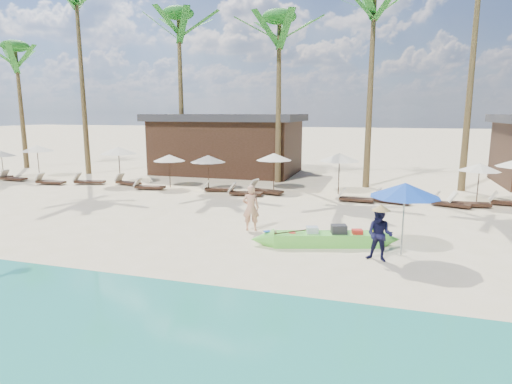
% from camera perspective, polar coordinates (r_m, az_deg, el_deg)
% --- Properties ---
extents(ground, '(240.00, 240.00, 0.00)m').
position_cam_1_polar(ground, '(13.27, 2.19, -8.84)').
color(ground, beige).
rests_on(ground, ground).
extents(wet_sand_strip, '(240.00, 4.50, 0.01)m').
position_cam_1_polar(wet_sand_strip, '(8.94, -6.39, -19.01)').
color(wet_sand_strip, tan).
rests_on(wet_sand_strip, ground).
extents(green_canoe, '(5.47, 1.95, 0.71)m').
position_cam_1_polar(green_canoe, '(14.63, 9.23, -6.14)').
color(green_canoe, '#60D942').
rests_on(green_canoe, ground).
extents(tourist, '(0.72, 0.57, 1.74)m').
position_cam_1_polar(tourist, '(16.12, -0.69, -2.12)').
color(tourist, tan).
rests_on(tourist, ground).
extents(vendor_green, '(0.91, 0.78, 1.62)m').
position_cam_1_polar(vendor_green, '(13.34, 16.16, -5.51)').
color(vendor_green, black).
rests_on(vendor_green, ground).
extents(blue_umbrella, '(2.13, 2.13, 2.30)m').
position_cam_1_polar(blue_umbrella, '(13.85, 19.26, 0.26)').
color(blue_umbrella, '#99999E').
rests_on(blue_umbrella, ground).
extents(resort_parasol_0, '(1.81, 1.81, 1.86)m').
position_cam_1_polar(resort_parasol_0, '(33.68, -30.84, 4.41)').
color(resort_parasol_0, '#372016').
rests_on(resort_parasol_0, ground).
extents(resort_parasol_1, '(2.16, 2.16, 2.22)m').
position_cam_1_polar(resort_parasol_1, '(32.95, -27.18, 5.21)').
color(resort_parasol_1, '#372016').
rests_on(resort_parasol_1, ground).
extents(lounger_1_left, '(1.86, 0.61, 0.63)m').
position_cam_1_polar(lounger_1_left, '(32.24, -29.76, 1.67)').
color(lounger_1_left, '#372016').
rests_on(lounger_1_left, ground).
extents(lounger_1_right, '(1.92, 0.71, 0.64)m').
position_cam_1_polar(lounger_1_right, '(29.51, -25.88, 1.32)').
color(lounger_1_right, '#372016').
rests_on(lounger_1_right, ground).
extents(resort_parasol_2, '(2.26, 2.26, 2.33)m').
position_cam_1_polar(resort_parasol_2, '(27.97, -17.86, 5.31)').
color(resort_parasol_2, '#372016').
rests_on(resort_parasol_2, ground).
extents(lounger_2_left, '(1.99, 0.99, 0.65)m').
position_cam_1_polar(lounger_2_left, '(28.64, -21.53, 1.40)').
color(lounger_2_left, '#372016').
rests_on(lounger_2_left, ground).
extents(resort_parasol_3, '(1.90, 1.90, 1.96)m').
position_cam_1_polar(resort_parasol_3, '(25.91, -11.50, 4.48)').
color(resort_parasol_3, '#372016').
rests_on(resort_parasol_3, ground).
extents(lounger_3_left, '(1.86, 0.93, 0.61)m').
position_cam_1_polar(lounger_3_left, '(27.50, -16.85, 1.30)').
color(lounger_3_left, '#372016').
rests_on(lounger_3_left, ground).
extents(lounger_3_right, '(1.85, 0.77, 0.61)m').
position_cam_1_polar(lounger_3_right, '(25.56, -14.21, 0.76)').
color(lounger_3_right, '#372016').
rests_on(lounger_3_right, ground).
extents(resort_parasol_4, '(1.99, 1.99, 2.05)m').
position_cam_1_polar(resort_parasol_4, '(24.24, -6.42, 4.43)').
color(resort_parasol_4, '#372016').
rests_on(resort_parasol_4, ground).
extents(lounger_4_left, '(1.77, 0.91, 0.58)m').
position_cam_1_polar(lounger_4_left, '(24.25, -5.23, 0.50)').
color(lounger_4_left, '#372016').
rests_on(lounger_4_left, ground).
extents(lounger_4_right, '(1.86, 0.68, 0.62)m').
position_cam_1_polar(lounger_4_right, '(22.95, -1.67, 0.00)').
color(lounger_4_right, '#372016').
rests_on(lounger_4_right, ground).
extents(resort_parasol_5, '(2.05, 2.05, 2.11)m').
position_cam_1_polar(resort_parasol_5, '(24.63, 2.40, 4.71)').
color(resort_parasol_5, '#372016').
rests_on(resort_parasol_5, ground).
extents(lounger_5_left, '(2.08, 1.10, 0.68)m').
position_cam_1_polar(lounger_5_left, '(23.48, 1.07, 0.29)').
color(lounger_5_left, '#372016').
rests_on(lounger_5_left, ground).
extents(resort_parasol_6, '(2.19, 2.19, 2.25)m').
position_cam_1_polar(resort_parasol_6, '(23.60, 11.07, 4.57)').
color(resort_parasol_6, '#372016').
rests_on(resort_parasol_6, ground).
extents(lounger_6_left, '(1.77, 0.64, 0.59)m').
position_cam_1_polar(lounger_6_left, '(21.92, 12.90, -0.79)').
color(lounger_6_left, '#372016').
rests_on(lounger_6_left, ground).
extents(lounger_6_right, '(1.91, 1.05, 0.62)m').
position_cam_1_polar(lounger_6_right, '(22.07, 17.31, -0.90)').
color(lounger_6_right, '#372016').
rests_on(lounger_6_right, ground).
extents(resort_parasol_7, '(1.93, 1.93, 1.99)m').
position_cam_1_polar(resort_parasol_7, '(23.44, 27.67, 2.95)').
color(resort_parasol_7, '#372016').
rests_on(resort_parasol_7, ground).
extents(lounger_7_left, '(1.86, 1.09, 0.61)m').
position_cam_1_polar(lounger_7_left, '(22.21, 24.28, -1.30)').
color(lounger_7_left, '#372016').
rests_on(lounger_7_left, ground).
extents(lounger_7_right, '(1.94, 0.73, 0.65)m').
position_cam_1_polar(lounger_7_right, '(22.54, 26.26, -1.27)').
color(lounger_7_right, '#372016').
rests_on(lounger_7_right, ground).
extents(lounger_8_left, '(1.79, 0.72, 0.59)m').
position_cam_1_polar(lounger_8_left, '(23.78, 30.48, -1.12)').
color(lounger_8_left, '#372016').
rests_on(lounger_8_left, ground).
extents(palm_0, '(2.08, 2.08, 9.90)m').
position_cam_1_polar(palm_0, '(39.32, -29.28, 14.66)').
color(palm_0, brown).
rests_on(palm_0, ground).
extents(palm_1, '(2.08, 2.08, 13.60)m').
position_cam_1_polar(palm_1, '(34.00, -22.71, 20.64)').
color(palm_1, brown).
rests_on(palm_1, ground).
extents(palm_2, '(2.08, 2.08, 11.33)m').
position_cam_1_polar(palm_2, '(30.78, -10.21, 19.32)').
color(palm_2, brown).
rests_on(palm_2, ground).
extents(palm_3, '(2.08, 2.08, 10.52)m').
position_cam_1_polar(palm_3, '(27.50, 3.10, 19.26)').
color(palm_3, brown).
rests_on(palm_3, ground).
extents(palm_4, '(2.08, 2.08, 11.70)m').
position_cam_1_polar(palm_4, '(26.64, 15.40, 21.10)').
color(palm_4, brown).
rests_on(palm_4, ground).
extents(pavilion_west, '(10.80, 6.60, 4.30)m').
position_cam_1_polar(pavilion_west, '(31.72, -3.84, 6.52)').
color(pavilion_west, '#372016').
rests_on(pavilion_west, ground).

